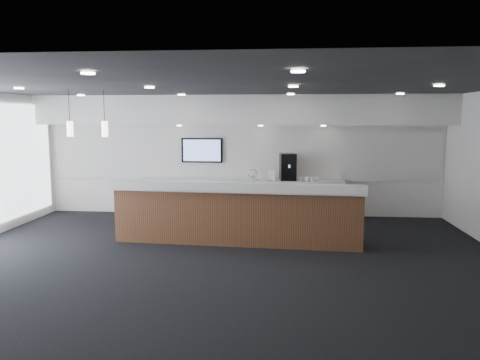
{
  "coord_description": "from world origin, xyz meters",
  "views": [
    {
      "loc": [
        1.04,
        -7.8,
        2.46
      ],
      "look_at": [
        0.21,
        1.3,
        1.25
      ],
      "focal_mm": 35.0,
      "sensor_mm": 36.0,
      "label": 1
    }
  ],
  "objects": [
    {
      "name": "ground",
      "position": [
        0.0,
        0.0,
        0.0
      ],
      "size": [
        10.0,
        10.0,
        0.0
      ],
      "primitive_type": "plane",
      "color": "black",
      "rests_on": "ground"
    },
    {
      "name": "ceiling",
      "position": [
        0.0,
        0.0,
        3.0
      ],
      "size": [
        10.0,
        8.0,
        0.02
      ],
      "primitive_type": "cube",
      "color": "black",
      "rests_on": "back_wall"
    },
    {
      "name": "back_wall",
      "position": [
        0.0,
        4.0,
        1.5
      ],
      "size": [
        10.0,
        0.02,
        3.0
      ],
      "primitive_type": "cube",
      "color": "white",
      "rests_on": "ground"
    },
    {
      "name": "soffit_bulkhead",
      "position": [
        0.0,
        3.55,
        2.65
      ],
      "size": [
        10.0,
        0.9,
        0.7
      ],
      "primitive_type": "cube",
      "color": "silver",
      "rests_on": "back_wall"
    },
    {
      "name": "alcove_panel",
      "position": [
        0.0,
        3.97,
        1.6
      ],
      "size": [
        9.8,
        0.06,
        1.4
      ],
      "primitive_type": "cube",
      "color": "silver",
      "rests_on": "back_wall"
    },
    {
      "name": "back_credenza",
      "position": [
        -0.0,
        3.64,
        0.48
      ],
      "size": [
        5.06,
        0.66,
        0.95
      ],
      "color": "gray",
      "rests_on": "ground"
    },
    {
      "name": "wall_tv",
      "position": [
        -1.0,
        3.91,
        1.65
      ],
      "size": [
        1.05,
        0.08,
        0.62
      ],
      "color": "black",
      "rests_on": "back_wall"
    },
    {
      "name": "pendant_left",
      "position": [
        -2.4,
        0.8,
        2.25
      ],
      "size": [
        0.12,
        0.12,
        0.3
      ],
      "primitive_type": "cylinder",
      "color": "beige",
      "rests_on": "ceiling"
    },
    {
      "name": "pendant_right",
      "position": [
        -3.1,
        0.8,
        2.25
      ],
      "size": [
        0.12,
        0.12,
        0.3
      ],
      "primitive_type": "cylinder",
      "color": "beige",
      "rests_on": "ceiling"
    },
    {
      "name": "ceiling_can_lights",
      "position": [
        0.0,
        0.0,
        2.97
      ],
      "size": [
        7.0,
        5.0,
        0.02
      ],
      "primitive_type": null,
      "color": "white",
      "rests_on": "ceiling"
    },
    {
      "name": "service_counter",
      "position": [
        0.15,
        1.21,
        0.58
      ],
      "size": [
        4.95,
        1.14,
        1.49
      ],
      "rotation": [
        0.0,
        0.0,
        -0.07
      ],
      "color": "#51291B",
      "rests_on": "ground"
    },
    {
      "name": "coffee_machine",
      "position": [
        1.17,
        3.63,
        1.28
      ],
      "size": [
        0.43,
        0.52,
        0.66
      ],
      "rotation": [
        0.0,
        0.0,
        0.13
      ],
      "color": "black",
      "rests_on": "back_credenza"
    },
    {
      "name": "info_sign_left",
      "position": [
        0.45,
        3.57,
        1.06
      ],
      "size": [
        0.16,
        0.06,
        0.22
      ],
      "primitive_type": "cube",
      "rotation": [
        0.0,
        0.0,
        -0.25
      ],
      "color": "silver",
      "rests_on": "back_credenza"
    },
    {
      "name": "info_sign_right",
      "position": [
        0.78,
        3.51,
        1.07
      ],
      "size": [
        0.18,
        0.08,
        0.25
      ],
      "primitive_type": "cube",
      "rotation": [
        0.0,
        0.0,
        -0.34
      ],
      "color": "silver",
      "rests_on": "back_credenza"
    },
    {
      "name": "cup_0",
      "position": [
        1.9,
        3.55,
        1.0
      ],
      "size": [
        0.1,
        0.1,
        0.1
      ],
      "primitive_type": "imported",
      "color": "white",
      "rests_on": "back_credenza"
    },
    {
      "name": "cup_1",
      "position": [
        1.76,
        3.55,
        1.0
      ],
      "size": [
        0.15,
        0.15,
        0.1
      ],
      "primitive_type": "imported",
      "rotation": [
        0.0,
        0.0,
        0.65
      ],
      "color": "white",
      "rests_on": "back_credenza"
    },
    {
      "name": "cup_2",
      "position": [
        1.62,
        3.55,
        1.0
      ],
      "size": [
        0.13,
        0.13,
        0.1
      ],
      "primitive_type": "imported",
      "rotation": [
        0.0,
        0.0,
        1.29
      ],
      "color": "white",
      "rests_on": "back_credenza"
    },
    {
      "name": "cup_3",
      "position": [
        1.48,
        3.55,
        1.0
      ],
      "size": [
        0.14,
        0.14,
        0.1
      ],
      "primitive_type": "imported",
      "rotation": [
        0.0,
        0.0,
        1.94
      ],
      "color": "white",
      "rests_on": "back_credenza"
    },
    {
      "name": "cup_4",
      "position": [
        1.34,
        3.55,
        1.0
      ],
      "size": [
        0.14,
        0.14,
        0.1
      ],
      "primitive_type": "imported",
      "rotation": [
        0.0,
        0.0,
        2.58
      ],
      "color": "white",
      "rests_on": "back_credenza"
    },
    {
      "name": "cup_5",
      "position": [
        1.2,
        3.55,
        1.0
      ],
      "size": [
        0.11,
        0.11,
        0.1
      ],
      "primitive_type": "imported",
      "rotation": [
        0.0,
        0.0,
        3.23
      ],
      "color": "white",
      "rests_on": "back_credenza"
    },
    {
      "name": "cup_6",
      "position": [
        1.06,
        3.55,
        1.0
      ],
      "size": [
        0.15,
        0.15,
        0.1
      ],
      "primitive_type": "imported",
      "rotation": [
        0.0,
        0.0,
        3.87
      ],
      "color": "white",
      "rests_on": "back_credenza"
    }
  ]
}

